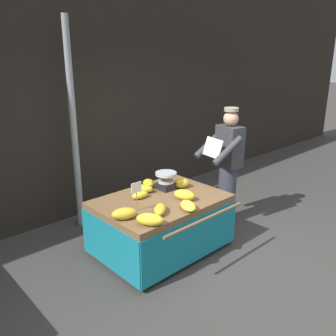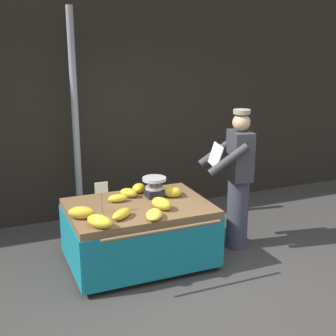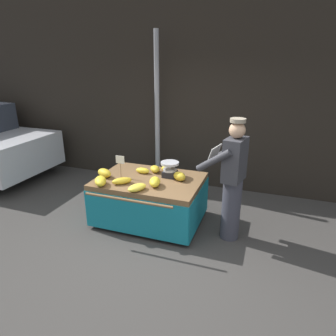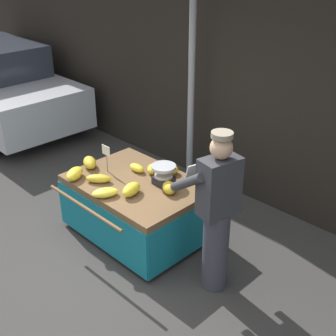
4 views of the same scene
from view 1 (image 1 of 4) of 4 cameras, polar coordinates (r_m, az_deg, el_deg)
ground_plane at (r=4.48m, az=10.32°, el=-15.20°), size 60.00×60.00×0.00m
back_wall at (r=5.75m, az=-10.80°, el=13.80°), size 16.00×0.24×4.10m
street_pole at (r=5.07m, az=-14.83°, el=6.20°), size 0.09×0.09×2.90m
banana_cart at (r=4.51m, az=-1.14°, el=-7.11°), size 1.59×1.33×0.71m
weighing_scale at (r=4.69m, az=-0.32°, el=-2.06°), size 0.28×0.28×0.23m
price_sign at (r=4.03m, az=-5.07°, el=-3.56°), size 0.14×0.01×0.34m
banana_bunch_0 at (r=3.91m, az=-7.01°, el=-7.24°), size 0.31×0.26×0.13m
banana_bunch_1 at (r=4.02m, az=-1.28°, el=-6.63°), size 0.31×0.29×0.09m
banana_bunch_2 at (r=4.76m, az=2.13°, el=-2.44°), size 0.26×0.24×0.13m
banana_bunch_3 at (r=4.79m, az=-3.13°, el=-2.46°), size 0.23×0.26×0.11m
banana_bunch_4 at (r=4.61m, az=-3.77°, el=-3.32°), size 0.24×0.26×0.11m
banana_bunch_5 at (r=4.43m, az=-4.50°, el=-4.32°), size 0.23×0.12×0.09m
banana_bunch_6 at (r=4.38m, az=2.65°, el=-4.31°), size 0.23×0.30×0.13m
banana_bunch_7 at (r=4.12m, az=3.24°, el=-6.04°), size 0.28×0.33×0.09m
banana_bunch_8 at (r=3.76m, az=-2.90°, el=-8.21°), size 0.29×0.33×0.13m
vendor_person at (r=5.20m, az=9.48°, el=0.29°), size 0.64×0.60×1.71m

